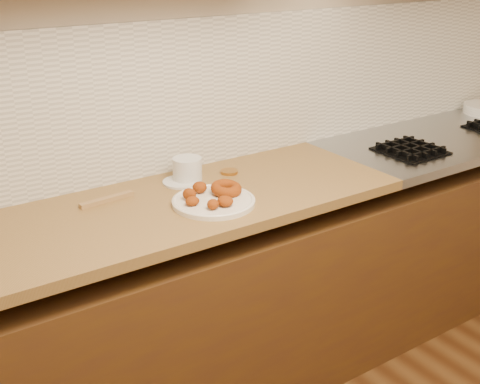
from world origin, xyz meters
The scene contains 13 objects.
wall_back centered at (0.00, 2.00, 1.35)m, with size 4.00×0.02×2.70m, color tan.
base_cabinet centered at (0.00, 1.69, 0.39)m, with size 3.60×0.60×0.77m, color #4A2D0E.
butcher_block centered at (-0.65, 1.69, 0.88)m, with size 2.30×0.62×0.04m, color olive.
stovetop centered at (1.15, 1.69, 0.88)m, with size 1.30×0.62×0.04m, color #9EA0A5.
backsplash centered at (0.00, 1.99, 1.20)m, with size 3.60×0.02×0.60m, color silver.
burner_grates centered at (1.13, 1.61, 0.91)m, with size 0.91×0.26×0.03m.
donut_plate centered at (-0.24, 1.60, 0.91)m, with size 0.30×0.30×0.02m, color silver.
ring_donut centered at (-0.17, 1.62, 0.94)m, with size 0.11×0.11×0.04m, color #8F3207.
fried_dough_chunks centered at (-0.28, 1.60, 0.94)m, with size 0.15×0.22×0.04m.
plastic_tub centered at (-0.21, 1.85, 0.95)m, with size 0.11×0.11×0.09m, color silver.
tub_lid centered at (-0.24, 1.84, 0.90)m, with size 0.15×0.15×0.01m, color silver.
brass_jar_lid centered at (-0.03, 1.83, 0.91)m, with size 0.07×0.07×0.01m, color #AF7631.
wooden_utensil centered at (-0.55, 1.83, 0.91)m, with size 0.21×0.03×0.02m, color olive.
Camera 1 is at (-1.26, -0.09, 1.75)m, focal length 45.00 mm.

